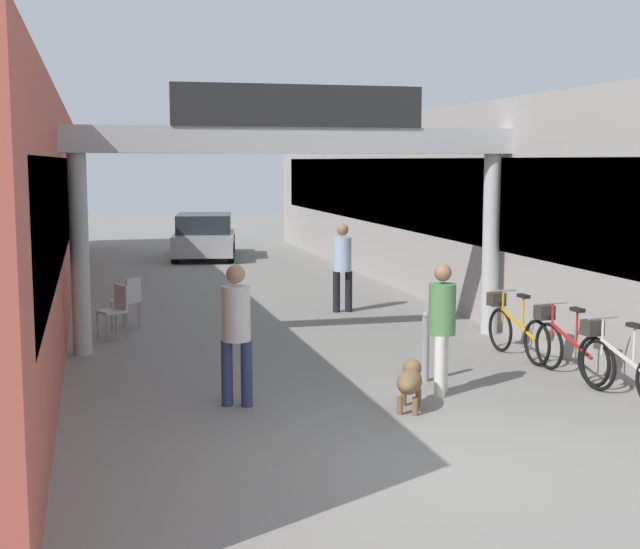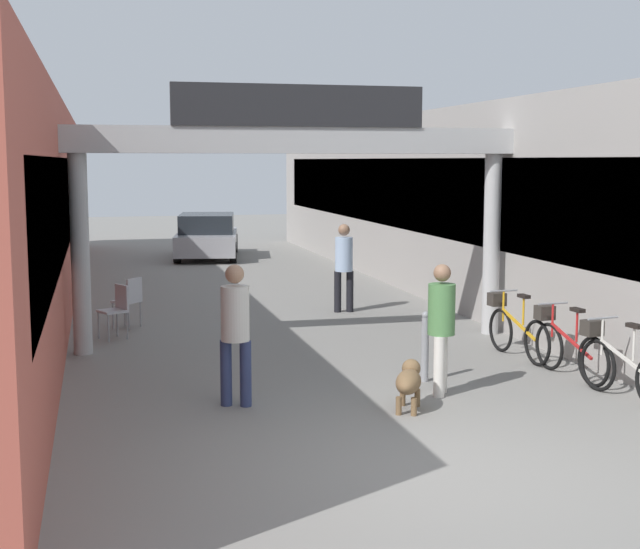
{
  "view_description": "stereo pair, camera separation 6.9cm",
  "coord_description": "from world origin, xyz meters",
  "px_view_note": "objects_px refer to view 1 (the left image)",
  "views": [
    {
      "loc": [
        -3.15,
        -7.69,
        2.93
      ],
      "look_at": [
        0.0,
        4.6,
        1.3
      ],
      "focal_mm": 50.0,
      "sensor_mm": 36.0,
      "label": 1
    },
    {
      "loc": [
        -3.08,
        -7.71,
        2.93
      ],
      "look_at": [
        0.0,
        4.6,
        1.3
      ],
      "focal_mm": 50.0,
      "sensor_mm": 36.0,
      "label": 2
    }
  ],
  "objects_px": {
    "pedestrian_carrying_crate": "(343,262)",
    "parked_car_silver": "(205,237)",
    "cafe_chair_aluminium_farther": "(129,298)",
    "dog_on_leash": "(410,380)",
    "cafe_chair_aluminium_nearer": "(116,306)",
    "pedestrian_companion": "(236,326)",
    "bollard_post_metal": "(425,346)",
    "bicycle_silver_nearest": "(620,364)",
    "bicycle_orange_third": "(514,328)",
    "pedestrian_with_dog": "(442,321)",
    "bicycle_red_second": "(566,345)"
  },
  "relations": [
    {
      "from": "bicycle_red_second",
      "to": "pedestrian_with_dog",
      "type": "bearing_deg",
      "value": -166.28
    },
    {
      "from": "bollard_post_metal",
      "to": "bicycle_red_second",
      "type": "bearing_deg",
      "value": -5.68
    },
    {
      "from": "pedestrian_carrying_crate",
      "to": "dog_on_leash",
      "type": "height_order",
      "value": "pedestrian_carrying_crate"
    },
    {
      "from": "pedestrian_companion",
      "to": "bicycle_silver_nearest",
      "type": "relative_size",
      "value": 1.02
    },
    {
      "from": "bicycle_red_second",
      "to": "dog_on_leash",
      "type": "bearing_deg",
      "value": -158.77
    },
    {
      "from": "pedestrian_carrying_crate",
      "to": "bollard_post_metal",
      "type": "relative_size",
      "value": 1.81
    },
    {
      "from": "dog_on_leash",
      "to": "parked_car_silver",
      "type": "height_order",
      "value": "parked_car_silver"
    },
    {
      "from": "dog_on_leash",
      "to": "bicycle_silver_nearest",
      "type": "xyz_separation_m",
      "value": [
        2.68,
        -0.18,
        0.09
      ]
    },
    {
      "from": "pedestrian_companion",
      "to": "pedestrian_carrying_crate",
      "type": "xyz_separation_m",
      "value": [
        3.05,
        6.12,
        0.0
      ]
    },
    {
      "from": "pedestrian_with_dog",
      "to": "parked_car_silver",
      "type": "distance_m",
      "value": 16.64
    },
    {
      "from": "dog_on_leash",
      "to": "parked_car_silver",
      "type": "bearing_deg",
      "value": 91.05
    },
    {
      "from": "pedestrian_with_dog",
      "to": "bicycle_orange_third",
      "type": "relative_size",
      "value": 0.98
    },
    {
      "from": "dog_on_leash",
      "to": "pedestrian_carrying_crate",
      "type": "bearing_deg",
      "value": 80.89
    },
    {
      "from": "bicycle_orange_third",
      "to": "cafe_chair_aluminium_nearer",
      "type": "bearing_deg",
      "value": 153.49
    },
    {
      "from": "bicycle_orange_third",
      "to": "pedestrian_carrying_crate",
      "type": "bearing_deg",
      "value": 107.52
    },
    {
      "from": "cafe_chair_aluminium_nearer",
      "to": "cafe_chair_aluminium_farther",
      "type": "distance_m",
      "value": 0.94
    },
    {
      "from": "cafe_chair_aluminium_nearer",
      "to": "parked_car_silver",
      "type": "relative_size",
      "value": 0.21
    },
    {
      "from": "parked_car_silver",
      "to": "pedestrian_companion",
      "type": "bearing_deg",
      "value": -95.7
    },
    {
      "from": "pedestrian_companion",
      "to": "pedestrian_carrying_crate",
      "type": "relative_size",
      "value": 1.0
    },
    {
      "from": "pedestrian_with_dog",
      "to": "bicycle_silver_nearest",
      "type": "xyz_separation_m",
      "value": [
        2.08,
        -0.71,
        -0.51
      ]
    },
    {
      "from": "dog_on_leash",
      "to": "bicycle_red_second",
      "type": "distance_m",
      "value": 2.82
    },
    {
      "from": "pedestrian_carrying_crate",
      "to": "pedestrian_companion",
      "type": "bearing_deg",
      "value": -116.47
    },
    {
      "from": "bollard_post_metal",
      "to": "parked_car_silver",
      "type": "bearing_deg",
      "value": 93.51
    },
    {
      "from": "pedestrian_carrying_crate",
      "to": "cafe_chair_aluminium_farther",
      "type": "bearing_deg",
      "value": -170.37
    },
    {
      "from": "cafe_chair_aluminium_nearer",
      "to": "cafe_chair_aluminium_farther",
      "type": "height_order",
      "value": "same"
    },
    {
      "from": "bicycle_silver_nearest",
      "to": "bicycle_orange_third",
      "type": "distance_m",
      "value": 2.48
    },
    {
      "from": "bicycle_red_second",
      "to": "parked_car_silver",
      "type": "distance_m",
      "value": 16.38
    },
    {
      "from": "bicycle_silver_nearest",
      "to": "cafe_chair_aluminium_farther",
      "type": "relative_size",
      "value": 1.89
    },
    {
      "from": "cafe_chair_aluminium_nearer",
      "to": "parked_car_silver",
      "type": "height_order",
      "value": "parked_car_silver"
    },
    {
      "from": "bicycle_silver_nearest",
      "to": "cafe_chair_aluminium_nearer",
      "type": "distance_m",
      "value": 7.98
    },
    {
      "from": "pedestrian_with_dog",
      "to": "bicycle_orange_third",
      "type": "height_order",
      "value": "pedestrian_with_dog"
    },
    {
      "from": "pedestrian_with_dog",
      "to": "bicycle_red_second",
      "type": "distance_m",
      "value": 2.14
    },
    {
      "from": "cafe_chair_aluminium_nearer",
      "to": "bicycle_red_second",
      "type": "bearing_deg",
      "value": -35.17
    },
    {
      "from": "dog_on_leash",
      "to": "bicycle_orange_third",
      "type": "height_order",
      "value": "bicycle_orange_third"
    },
    {
      "from": "bicycle_orange_third",
      "to": "cafe_chair_aluminium_farther",
      "type": "height_order",
      "value": "bicycle_orange_third"
    },
    {
      "from": "bollard_post_metal",
      "to": "pedestrian_with_dog",
      "type": "bearing_deg",
      "value": -94.34
    },
    {
      "from": "pedestrian_companion",
      "to": "dog_on_leash",
      "type": "height_order",
      "value": "pedestrian_companion"
    },
    {
      "from": "pedestrian_carrying_crate",
      "to": "parked_car_silver",
      "type": "distance_m",
      "value": 10.48
    },
    {
      "from": "pedestrian_with_dog",
      "to": "bicycle_red_second",
      "type": "height_order",
      "value": "pedestrian_with_dog"
    },
    {
      "from": "cafe_chair_aluminium_farther",
      "to": "bicycle_silver_nearest",
      "type": "bearing_deg",
      "value": -47.67
    },
    {
      "from": "bicycle_red_second",
      "to": "parked_car_silver",
      "type": "xyz_separation_m",
      "value": [
        -2.94,
        16.12,
        0.21
      ]
    },
    {
      "from": "bicycle_red_second",
      "to": "parked_car_silver",
      "type": "height_order",
      "value": "parked_car_silver"
    },
    {
      "from": "pedestrian_companion",
      "to": "cafe_chair_aluminium_farther",
      "type": "xyz_separation_m",
      "value": [
        -1.04,
        5.42,
        -0.44
      ]
    },
    {
      "from": "dog_on_leash",
      "to": "cafe_chair_aluminium_nearer",
      "type": "relative_size",
      "value": 0.88
    },
    {
      "from": "cafe_chair_aluminium_nearer",
      "to": "parked_car_silver",
      "type": "xyz_separation_m",
      "value": [
        2.94,
        11.98,
        0.1
      ]
    },
    {
      "from": "bicycle_silver_nearest",
      "to": "cafe_chair_aluminium_nearer",
      "type": "xyz_separation_m",
      "value": [
        -5.94,
        5.34,
        0.1
      ]
    },
    {
      "from": "pedestrian_companion",
      "to": "bollard_post_metal",
      "type": "distance_m",
      "value": 2.73
    },
    {
      "from": "cafe_chair_aluminium_farther",
      "to": "parked_car_silver",
      "type": "height_order",
      "value": "parked_car_silver"
    },
    {
      "from": "bicycle_orange_third",
      "to": "bollard_post_metal",
      "type": "relative_size",
      "value": 1.78
    },
    {
      "from": "cafe_chair_aluminium_farther",
      "to": "pedestrian_carrying_crate",
      "type": "bearing_deg",
      "value": 9.63
    }
  ]
}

